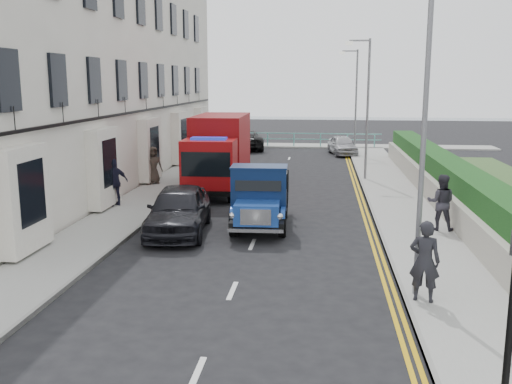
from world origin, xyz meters
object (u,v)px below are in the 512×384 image
at_px(lamp_near, 419,127).
at_px(pedestrian_east_near, 425,261).
at_px(lamp_mid, 365,101).
at_px(parked_car_front, 179,210).
at_px(bedford_lorry, 260,201).
at_px(lamp_far, 354,96).
at_px(red_lorry, 219,151).

height_order(lamp_near, pedestrian_east_near, lamp_near).
height_order(lamp_mid, parked_car_front, lamp_mid).
distance_m(lamp_near, parked_car_front, 9.07).
relative_size(lamp_near, bedford_lorry, 1.48).
bearing_deg(lamp_near, lamp_mid, 90.00).
height_order(lamp_near, lamp_far, same).
bearing_deg(red_lorry, lamp_near, -63.27).
bearing_deg(bedford_lorry, red_lorry, 108.40).
bearing_deg(bedford_lorry, parked_car_front, -168.95).
relative_size(lamp_near, lamp_mid, 1.00).
xyz_separation_m(lamp_mid, parked_car_front, (-6.78, -10.89, -3.21)).
distance_m(lamp_far, pedestrian_east_near, 26.58).
xyz_separation_m(lamp_mid, bedford_lorry, (-4.14, -10.26, -2.99)).
bearing_deg(red_lorry, parked_car_front, -91.53).
bearing_deg(lamp_far, red_lorry, -116.85).
relative_size(red_lorry, pedestrian_east_near, 3.55).
xyz_separation_m(lamp_far, parked_car_front, (-6.78, -20.89, -3.21)).
relative_size(parked_car_front, pedestrian_east_near, 2.50).
distance_m(lamp_far, bedford_lorry, 20.90).
relative_size(lamp_far, red_lorry, 1.06).
height_order(red_lorry, parked_car_front, red_lorry).
relative_size(bedford_lorry, pedestrian_east_near, 2.54).
height_order(parked_car_front, pedestrian_east_near, pedestrian_east_near).
height_order(lamp_mid, bedford_lorry, lamp_mid).
distance_m(lamp_near, lamp_mid, 16.00).
bearing_deg(lamp_far, pedestrian_east_near, -89.52).
bearing_deg(parked_car_front, lamp_near, -42.76).
bearing_deg(lamp_far, lamp_near, -90.00).
bearing_deg(parked_car_front, lamp_far, 66.27).
xyz_separation_m(bedford_lorry, pedestrian_east_near, (4.36, -6.15, 0.04)).
relative_size(lamp_near, pedestrian_east_near, 3.77).
height_order(lamp_near, red_lorry, lamp_near).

